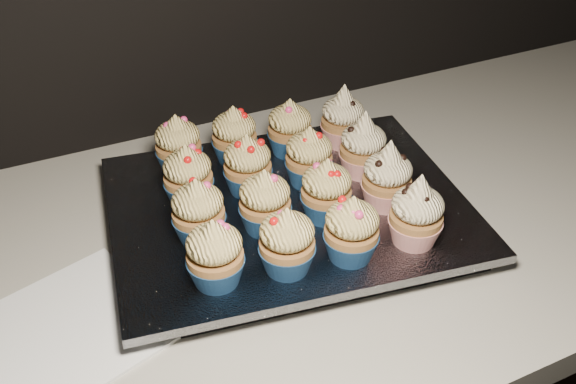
% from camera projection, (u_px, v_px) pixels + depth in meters
% --- Properties ---
extents(worktop, '(2.44, 0.64, 0.04)m').
position_uv_depth(worktop, '(394.00, 204.00, 0.91)').
color(worktop, beige).
rests_on(worktop, cabinet).
extents(napkin, '(0.23, 0.23, 0.00)m').
position_uv_depth(napkin, '(72.00, 328.00, 0.69)').
color(napkin, white).
rests_on(napkin, worktop).
extents(baking_tray, '(0.46, 0.37, 0.02)m').
position_uv_depth(baking_tray, '(288.00, 216.00, 0.83)').
color(baking_tray, black).
rests_on(baking_tray, worktop).
extents(foil_lining, '(0.49, 0.41, 0.01)m').
position_uv_depth(foil_lining, '(288.00, 206.00, 0.82)').
color(foil_lining, silver).
rests_on(foil_lining, baking_tray).
extents(cupcake_0, '(0.06, 0.06, 0.08)m').
position_uv_depth(cupcake_0, '(215.00, 254.00, 0.68)').
color(cupcake_0, navy).
rests_on(cupcake_0, foil_lining).
extents(cupcake_1, '(0.06, 0.06, 0.08)m').
position_uv_depth(cupcake_1, '(287.00, 242.00, 0.70)').
color(cupcake_1, navy).
rests_on(cupcake_1, foil_lining).
extents(cupcake_2, '(0.06, 0.06, 0.08)m').
position_uv_depth(cupcake_2, '(352.00, 230.00, 0.71)').
color(cupcake_2, navy).
rests_on(cupcake_2, foil_lining).
extents(cupcake_3, '(0.06, 0.06, 0.10)m').
position_uv_depth(cupcake_3, '(417.00, 214.00, 0.73)').
color(cupcake_3, '#B11E18').
rests_on(cupcake_3, foil_lining).
extents(cupcake_4, '(0.06, 0.06, 0.08)m').
position_uv_depth(cupcake_4, '(198.00, 212.00, 0.74)').
color(cupcake_4, navy).
rests_on(cupcake_4, foil_lining).
extents(cupcake_5, '(0.06, 0.06, 0.08)m').
position_uv_depth(cupcake_5, '(265.00, 202.00, 0.75)').
color(cupcake_5, navy).
rests_on(cupcake_5, foil_lining).
extents(cupcake_6, '(0.06, 0.06, 0.08)m').
position_uv_depth(cupcake_6, '(326.00, 191.00, 0.77)').
color(cupcake_6, navy).
rests_on(cupcake_6, foil_lining).
extents(cupcake_7, '(0.06, 0.06, 0.10)m').
position_uv_depth(cupcake_7, '(387.00, 178.00, 0.79)').
color(cupcake_7, '#B11E18').
rests_on(cupcake_7, foil_lining).
extents(cupcake_8, '(0.06, 0.06, 0.08)m').
position_uv_depth(cupcake_8, '(188.00, 177.00, 0.80)').
color(cupcake_8, navy).
rests_on(cupcake_8, foil_lining).
extents(cupcake_9, '(0.06, 0.06, 0.08)m').
position_uv_depth(cupcake_9, '(248.00, 166.00, 0.82)').
color(cupcake_9, navy).
rests_on(cupcake_9, foil_lining).
extents(cupcake_10, '(0.06, 0.06, 0.08)m').
position_uv_depth(cupcake_10, '(309.00, 158.00, 0.83)').
color(cupcake_10, navy).
rests_on(cupcake_10, foil_lining).
extents(cupcake_11, '(0.06, 0.06, 0.10)m').
position_uv_depth(cupcake_11, '(363.00, 147.00, 0.85)').
color(cupcake_11, '#B11E18').
rests_on(cupcake_11, foil_lining).
extents(cupcake_12, '(0.06, 0.06, 0.08)m').
position_uv_depth(cupcake_12, '(178.00, 145.00, 0.86)').
color(cupcake_12, navy).
rests_on(cupcake_12, foil_lining).
extents(cupcake_13, '(0.06, 0.06, 0.08)m').
position_uv_depth(cupcake_13, '(234.00, 136.00, 0.88)').
color(cupcake_13, navy).
rests_on(cupcake_13, foil_lining).
extents(cupcake_14, '(0.06, 0.06, 0.08)m').
position_uv_depth(cupcake_14, '(290.00, 129.00, 0.90)').
color(cupcake_14, navy).
rests_on(cupcake_14, foil_lining).
extents(cupcake_15, '(0.06, 0.06, 0.10)m').
position_uv_depth(cupcake_15, '(343.00, 119.00, 0.91)').
color(cupcake_15, '#B11E18').
rests_on(cupcake_15, foil_lining).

